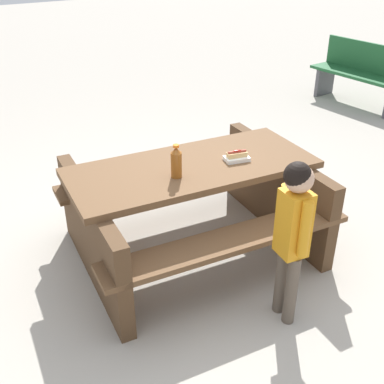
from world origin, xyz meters
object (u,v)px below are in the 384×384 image
Objects in this scene: soda_bottle at (176,162)px; hotdog_tray at (237,157)px; child_in_coat at (293,224)px; picnic_table at (192,201)px; park_bench_near at (363,73)px.

soda_bottle is 1.19× the size of hotdog_tray.
soda_bottle is at bearing 179.14° from hotdog_tray.
soda_bottle is at bearing 110.09° from child_in_coat.
child_in_coat is (0.31, -0.84, -0.14)m from soda_bottle.
soda_bottle reaches higher than picnic_table.
soda_bottle is (-0.19, -0.10, 0.42)m from picnic_table.
picnic_table is 1.72× the size of child_in_coat.
hotdog_tray is at bearing -152.63° from park_bench_near.
child_in_coat is at bearing -69.91° from soda_bottle.
picnic_table is at bearing 28.51° from soda_bottle.
hotdog_tray is at bearing -0.86° from soda_bottle.
hotdog_tray reaches higher than picnic_table.
child_in_coat is at bearing -82.89° from picnic_table.
park_bench_near is (3.65, 1.89, -0.33)m from hotdog_tray.
picnic_table is 4.35m from park_bench_near.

